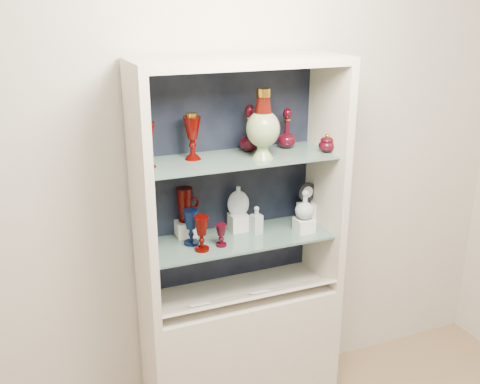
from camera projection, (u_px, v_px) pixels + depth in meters
name	position (u px, v px, depth m)	size (l,w,h in m)	color
wall_back	(224.00, 161.00, 2.75)	(3.50, 0.02, 2.80)	beige
cabinet_base	(240.00, 352.00, 2.90)	(1.00, 0.40, 0.75)	beige
cabinet_back_panel	(226.00, 176.00, 2.75)	(0.98, 0.02, 1.15)	black
cabinet_side_left	(142.00, 200.00, 2.42)	(0.04, 0.40, 1.15)	beige
cabinet_side_right	(326.00, 176.00, 2.75)	(0.04, 0.40, 1.15)	beige
cabinet_top_cap	(240.00, 61.00, 2.39)	(1.00, 0.40, 0.04)	beige
shelf_lower	(239.00, 239.00, 2.70)	(0.92, 0.34, 0.01)	slate
shelf_upper	(238.00, 158.00, 2.56)	(0.92, 0.34, 0.01)	slate
label_ledge	(248.00, 297.00, 2.67)	(0.92, 0.18, 0.01)	beige
label_card_0	(199.00, 304.00, 2.57)	(0.10, 0.07, 0.00)	white
label_card_1	(259.00, 292.00, 2.68)	(0.10, 0.07, 0.00)	white
pedestal_lamp_left	(146.00, 143.00, 2.36)	(0.08, 0.08, 0.22)	#460501
pedestal_lamp_right	(192.00, 136.00, 2.49)	(0.08, 0.08, 0.22)	#460501
enamel_urn	(263.00, 124.00, 2.49)	(0.16, 0.16, 0.33)	#0A411F
ruby_decanter_a	(250.00, 126.00, 2.61)	(0.10, 0.10, 0.26)	#3F0813
ruby_decanter_b	(287.00, 127.00, 2.68)	(0.09, 0.09, 0.22)	#3F0813
lidded_bowl	(327.00, 143.00, 2.63)	(0.08, 0.08, 0.09)	#3F0813
cobalt_goblet	(191.00, 227.00, 2.59)	(0.07, 0.07, 0.18)	#061339
ruby_goblet_tall	(202.00, 234.00, 2.53)	(0.07, 0.07, 0.17)	#460501
ruby_goblet_small	(221.00, 235.00, 2.58)	(0.06, 0.06, 0.11)	#3F0813
riser_ruby_pitcher	(186.00, 228.00, 2.71)	(0.10, 0.10, 0.08)	silver
ruby_pitcher	(185.00, 205.00, 2.66)	(0.13, 0.08, 0.17)	#460501
clear_square_bottle	(256.00, 220.00, 2.72)	(0.05, 0.05, 0.15)	#9CACB3
riser_flat_flask	(238.00, 222.00, 2.77)	(0.09, 0.09, 0.09)	silver
flat_flask	(238.00, 200.00, 2.73)	(0.11, 0.04, 0.16)	#ACB9C1
riser_clear_round_decanter	(304.00, 225.00, 2.76)	(0.09, 0.09, 0.07)	silver
clear_round_decanter	(305.00, 205.00, 2.72)	(0.10, 0.10, 0.15)	#9CACB3
riser_cameo_medallion	(306.00, 212.00, 2.89)	(0.08, 0.08, 0.10)	silver
cameo_medallion	(307.00, 193.00, 2.85)	(0.10, 0.04, 0.12)	black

